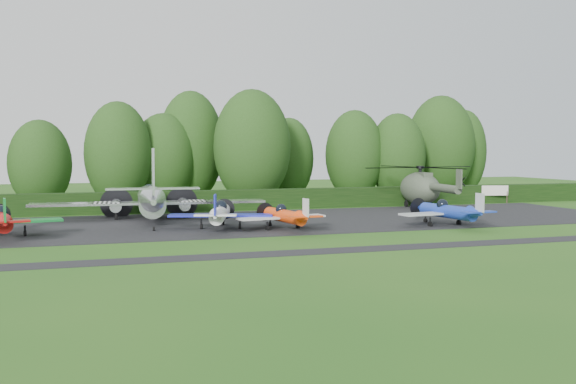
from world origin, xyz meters
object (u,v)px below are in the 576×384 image
object	(u,v)px
light_plane_red	(2,220)
light_plane_orange	(284,216)
sign_board	(493,191)
transport_plane	(151,200)
light_plane_blue	(447,211)
light_plane_white	(220,213)
helicopter	(420,185)

from	to	relation	value
light_plane_red	light_plane_orange	bearing A→B (deg)	4.95
light_plane_orange	sign_board	distance (m)	33.23
light_plane_red	sign_board	xyz separation A→B (m)	(48.66, 14.30, 0.09)
transport_plane	light_plane_blue	bearing A→B (deg)	-30.99
transport_plane	light_plane_red	bearing A→B (deg)	-147.30
light_plane_red	light_plane_white	bearing A→B (deg)	9.79
transport_plane	helicopter	distance (m)	27.88
light_plane_white	sign_board	bearing A→B (deg)	6.20
light_plane_orange	sign_board	bearing A→B (deg)	37.16
light_plane_red	sign_board	distance (m)	50.72
light_plane_blue	sign_board	size ratio (longest dim) A/B	2.21
light_plane_white	light_plane_orange	size ratio (longest dim) A/B	1.13
light_plane_white	light_plane_orange	bearing A→B (deg)	-36.25
light_plane_white	sign_board	size ratio (longest dim) A/B	2.30
transport_plane	light_plane_orange	xyz separation A→B (m)	(8.78, -9.43, -0.66)
transport_plane	sign_board	world-z (taller)	transport_plane
light_plane_white	transport_plane	bearing A→B (deg)	102.04
transport_plane	light_plane_blue	xyz separation A→B (m)	(21.57, -11.00, -0.56)
light_plane_white	light_plane_blue	world-z (taller)	light_plane_white
light_plane_white	sign_board	distance (m)	36.61
light_plane_white	light_plane_blue	distance (m)	17.59
sign_board	light_plane_red	bearing A→B (deg)	-177.06
light_plane_orange	sign_board	world-z (taller)	light_plane_orange
transport_plane	light_plane_blue	distance (m)	24.22
light_plane_orange	light_plane_blue	distance (m)	12.88
sign_board	light_plane_white	bearing A→B (deg)	-170.64
helicopter	light_plane_orange	bearing A→B (deg)	-149.95
transport_plane	light_plane_white	bearing A→B (deg)	-65.34
light_plane_red	sign_board	size ratio (longest dim) A/B	2.34
light_plane_white	helicopter	distance (m)	26.15
transport_plane	helicopter	xyz separation A→B (m)	(27.60, 3.95, 0.55)
sign_board	light_plane_blue	bearing A→B (deg)	-146.88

